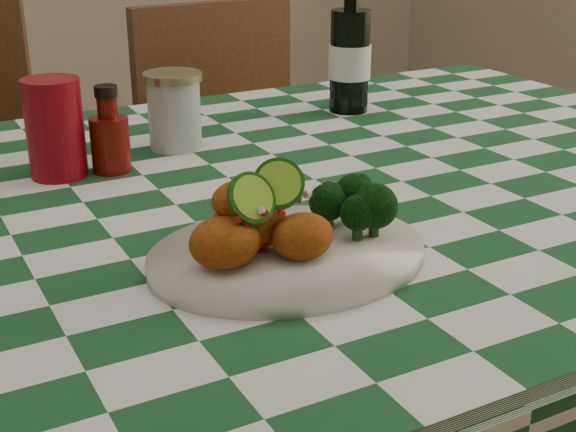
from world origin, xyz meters
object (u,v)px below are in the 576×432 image
ketchup_bottle (109,129)px  mason_jar (174,111)px  wooden_chair_right (253,204)px  plate (288,256)px  beer_bottle (350,42)px  fried_chicken_pile (266,214)px  red_tumbler (55,128)px

ketchup_bottle → mason_jar: size_ratio=1.05×
wooden_chair_right → mason_jar: bearing=-129.8°
plate → wooden_chair_right: size_ratio=0.34×
wooden_chair_right → plate: bearing=-116.5°
beer_bottle → wooden_chair_right: bearing=89.3°
fried_chicken_pile → wooden_chair_right: 1.10m
wooden_chair_right → fried_chicken_pile: bearing=-117.8°
beer_bottle → mason_jar: bearing=-169.9°
mason_jar → red_tumbler: bearing=-166.2°
beer_bottle → ketchup_bottle: bearing=-165.3°
plate → red_tumbler: (-0.15, 0.40, 0.06)m
red_tumbler → ketchup_bottle: 0.07m
fried_chicken_pile → mason_jar: 0.46m
wooden_chair_right → red_tumbler: bearing=-139.2°
ketchup_bottle → wooden_chair_right: bearing=48.4°
plate → mason_jar: bearing=84.4°
ketchup_bottle → beer_bottle: (0.48, 0.13, 0.06)m
fried_chicken_pile → red_tumbler: size_ratio=1.01×
ketchup_bottle → mason_jar: bearing=26.9°
ketchup_bottle → mason_jar: (0.12, 0.06, -0.00)m
fried_chicken_pile → beer_bottle: beer_bottle is taller
ketchup_bottle → red_tumbler: bearing=169.0°
fried_chicken_pile → ketchup_bottle: size_ratio=1.13×
red_tumbler → wooden_chair_right: 0.87m
red_tumbler → mason_jar: (0.19, 0.05, -0.01)m
plate → beer_bottle: 0.66m
fried_chicken_pile → red_tumbler: bearing=106.7°
mason_jar → wooden_chair_right: bearing=53.1°
plate → wooden_chair_right: (0.41, 0.94, -0.34)m
red_tumbler → beer_bottle: 0.56m
red_tumbler → mason_jar: bearing=13.8°
red_tumbler → ketchup_bottle: red_tumbler is taller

